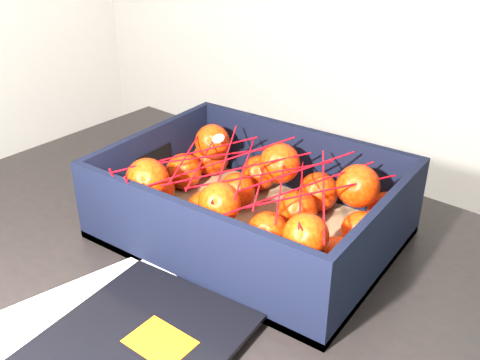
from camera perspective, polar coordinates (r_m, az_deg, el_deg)
The scene contains 5 objects.
table at distance 0.86m, azimuth -1.58°, elevation -15.08°, with size 1.26×0.89×0.75m.
magazine_stack at distance 0.70m, azimuth -13.66°, elevation -16.20°, with size 0.32×0.33×0.02m.
produce_crate at distance 0.86m, azimuth 1.16°, elevation -3.36°, with size 0.43×0.32×0.13m.
clementine_heap at distance 0.85m, azimuth 0.91°, elevation -2.21°, with size 0.41×0.30×0.12m.
mesh_net at distance 0.82m, azimuth 0.55°, elevation 0.81°, with size 0.36×0.28×0.09m.
Camera 1 is at (0.37, -0.17, 1.23)m, focal length 41.31 mm.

